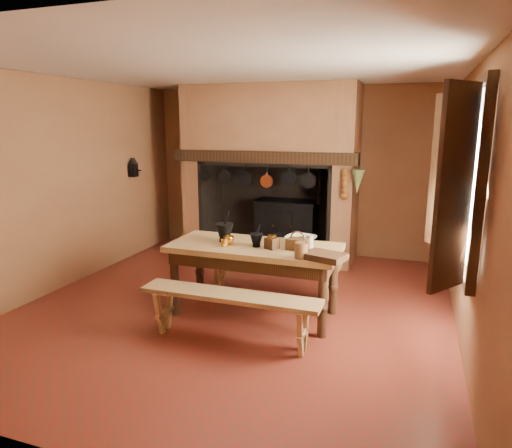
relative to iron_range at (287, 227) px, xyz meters
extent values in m
plane|color=maroon|center=(0.04, -2.45, -0.48)|extent=(5.50, 5.50, 0.00)
plane|color=silver|center=(0.04, -2.45, 2.32)|extent=(5.50, 5.50, 0.00)
cube|color=#8D5E38|center=(0.04, 0.30, 0.92)|extent=(5.00, 0.02, 2.80)
cube|color=#8D5E38|center=(-2.46, -2.45, 0.92)|extent=(0.02, 5.50, 2.80)
cube|color=#8D5E38|center=(2.54, -2.45, 0.92)|extent=(0.02, 5.50, 2.80)
cube|color=#8D5E38|center=(0.04, -5.20, 0.92)|extent=(5.00, 0.02, 2.80)
cube|color=#8D5E38|center=(-1.51, -0.15, 0.92)|extent=(0.30, 0.90, 2.80)
cube|color=#8D5E38|center=(0.99, -0.15, 0.92)|extent=(0.30, 0.90, 2.80)
cube|color=#8D5E38|center=(-0.26, -0.15, 1.72)|extent=(2.20, 0.90, 1.20)
cube|color=black|center=(-0.26, -0.55, 1.21)|extent=(2.95, 0.22, 0.18)
cube|color=black|center=(-0.26, 0.27, 0.32)|extent=(2.20, 0.06, 1.60)
cube|color=black|center=(-0.26, -0.15, -0.47)|extent=(2.20, 0.90, 0.02)
cube|color=black|center=(-0.01, 0.00, -0.03)|extent=(1.00, 0.50, 0.90)
cube|color=black|center=(-0.01, -0.02, 0.44)|extent=(1.04, 0.54, 0.04)
cube|color=black|center=(-0.01, -0.26, 0.07)|extent=(0.35, 0.02, 0.45)
cylinder|color=black|center=(0.54, 0.00, 0.77)|extent=(0.10, 0.10, 0.70)
cylinder|color=gold|center=(-0.16, -0.28, 0.07)|extent=(0.03, 0.03, 0.03)
cylinder|color=gold|center=(0.14, -0.28, 0.07)|extent=(0.03, 0.03, 0.03)
cylinder|color=gold|center=(-1.01, -0.15, -0.38)|extent=(0.40, 0.40, 0.20)
cylinder|color=gold|center=(-0.96, -0.40, -0.39)|extent=(0.34, 0.34, 0.18)
cube|color=black|center=(-1.21, -0.05, -0.40)|extent=(0.18, 0.18, 0.16)
cone|color=#59632F|center=(1.22, -0.66, 0.90)|extent=(0.20, 0.20, 0.35)
cube|color=white|center=(2.52, -2.85, 1.22)|extent=(0.02, 1.00, 1.60)
cube|color=#362111|center=(2.49, -2.85, 2.06)|extent=(0.08, 1.16, 0.08)
cube|color=#362111|center=(2.49, -2.85, 0.38)|extent=(0.08, 1.16, 0.08)
cube|color=#362111|center=(2.29, -3.53, 1.22)|extent=(0.29, 0.39, 1.60)
cube|color=#362111|center=(2.29, -2.17, 1.22)|extent=(0.29, 0.39, 1.60)
cube|color=black|center=(-2.38, -0.90, 0.97)|extent=(0.12, 0.12, 0.22)
cone|color=black|center=(-2.38, -0.90, 1.12)|extent=(0.16, 0.16, 0.10)
cylinder|color=black|center=(-2.29, -0.90, 0.97)|extent=(0.12, 0.02, 0.02)
cube|color=tan|center=(0.32, -2.56, 0.33)|extent=(1.94, 0.86, 0.06)
cube|color=#362111|center=(0.32, -2.56, 0.22)|extent=(1.81, 0.73, 0.15)
cylinder|color=#362111|center=(-0.54, -2.89, -0.10)|extent=(0.10, 0.10, 0.78)
cylinder|color=#362111|center=(1.19, -2.89, -0.10)|extent=(0.10, 0.10, 0.78)
cylinder|color=#362111|center=(-0.54, -2.24, -0.10)|extent=(0.10, 0.10, 0.78)
cylinder|color=#362111|center=(1.19, -2.24, -0.10)|extent=(0.10, 0.10, 0.78)
cube|color=tan|center=(0.32, -3.31, 0.02)|extent=(1.87, 0.33, 0.05)
cube|color=tan|center=(0.32, -1.92, 0.00)|extent=(1.78, 0.31, 0.04)
cylinder|color=black|center=(-0.05, -2.54, 0.38)|extent=(0.13, 0.13, 0.04)
cone|color=black|center=(-0.05, -2.54, 0.48)|extent=(0.21, 0.21, 0.18)
cylinder|color=black|center=(-0.03, -2.54, 0.64)|extent=(0.09, 0.05, 0.17)
cylinder|color=black|center=(0.37, -2.63, 0.37)|extent=(0.09, 0.09, 0.03)
cone|color=black|center=(0.37, -2.63, 0.45)|extent=(0.15, 0.15, 0.12)
cylinder|color=black|center=(0.39, -2.63, 0.55)|extent=(0.06, 0.04, 0.12)
cube|color=#362111|center=(0.56, -2.65, 0.42)|extent=(0.17, 0.17, 0.13)
cylinder|color=gold|center=(0.56, -2.65, 0.50)|extent=(0.09, 0.09, 0.03)
cylinder|color=black|center=(0.61, -2.65, 0.54)|extent=(0.10, 0.06, 0.03)
cylinder|color=gold|center=(0.03, -2.74, 0.40)|extent=(0.10, 0.10, 0.09)
cylinder|color=gold|center=(0.83, -2.41, 0.40)|extent=(0.09, 0.09, 0.09)
imported|color=beige|center=(0.80, -2.32, 0.40)|extent=(0.40, 0.40, 0.08)
cylinder|color=brown|center=(0.95, -2.90, 0.44)|extent=(0.14, 0.14, 0.17)
cylinder|color=beige|center=(0.94, -2.46, 0.43)|extent=(0.10, 0.10, 0.14)
cube|color=#4E3417|center=(0.84, -2.60, 0.42)|extent=(0.25, 0.19, 0.12)
torus|color=#4E3417|center=(0.84, -2.60, 0.48)|extent=(0.18, 0.05, 0.18)
cube|color=#362111|center=(1.19, -2.87, 0.39)|extent=(0.46, 0.38, 0.07)
imported|color=gold|center=(0.05, -2.66, 0.41)|extent=(0.15, 0.15, 0.10)
camera|label=1|loc=(2.01, -7.30, 1.71)|focal=32.00mm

